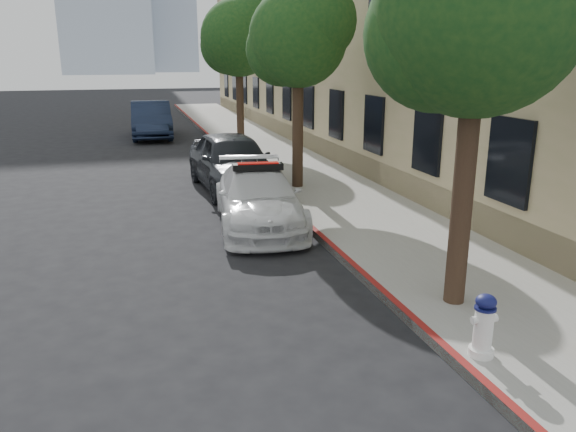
# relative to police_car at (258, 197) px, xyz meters

# --- Properties ---
(ground) EXTENTS (120.00, 120.00, 0.00)m
(ground) POSITION_rel_police_car_xyz_m (-1.10, -3.09, -0.64)
(ground) COLOR black
(ground) RESTS_ON ground
(sidewalk) EXTENTS (3.20, 50.00, 0.15)m
(sidewalk) POSITION_rel_police_car_xyz_m (2.50, 6.91, -0.57)
(sidewalk) COLOR gray
(sidewalk) RESTS_ON ground
(curb_strip) EXTENTS (0.12, 50.00, 0.15)m
(curb_strip) POSITION_rel_police_car_xyz_m (0.96, 6.91, -0.57)
(curb_strip) COLOR maroon
(curb_strip) RESTS_ON ground
(building) EXTENTS (8.00, 36.00, 10.00)m
(building) POSITION_rel_police_car_xyz_m (8.10, 11.91, 4.36)
(building) COLOR tan
(building) RESTS_ON ground
(tree_near) EXTENTS (2.92, 2.82, 5.62)m
(tree_near) POSITION_rel_police_car_xyz_m (1.83, -5.10, 3.63)
(tree_near) COLOR black
(tree_near) RESTS_ON sidewalk
(tree_mid) EXTENTS (2.77, 2.64, 5.43)m
(tree_mid) POSITION_rel_police_car_xyz_m (1.83, 2.90, 3.52)
(tree_mid) COLOR black
(tree_mid) RESTS_ON sidewalk
(tree_far) EXTENTS (3.10, 3.00, 5.81)m
(tree_far) POSITION_rel_police_car_xyz_m (1.83, 10.90, 3.74)
(tree_far) COLOR black
(tree_far) RESTS_ON sidewalk
(police_car) EXTENTS (2.29, 4.58, 1.43)m
(police_car) POSITION_rel_police_car_xyz_m (0.00, 0.00, 0.00)
(police_car) COLOR silver
(police_car) RESTS_ON ground
(parked_car_mid) EXTENTS (2.20, 4.85, 1.62)m
(parked_car_mid) POSITION_rel_police_car_xyz_m (0.10, 3.68, 0.17)
(parked_car_mid) COLOR #212429
(parked_car_mid) RESTS_ON ground
(parked_car_far) EXTENTS (1.88, 5.07, 1.65)m
(parked_car_far) POSITION_rel_police_car_xyz_m (-1.56, 15.19, 0.18)
(parked_car_far) COLOR #161F37
(parked_car_far) RESTS_ON ground
(fire_hydrant) EXTENTS (0.33, 0.31, 0.80)m
(fire_hydrant) POSITION_rel_police_car_xyz_m (1.25, -6.57, -0.10)
(fire_hydrant) COLOR white
(fire_hydrant) RESTS_ON sidewalk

